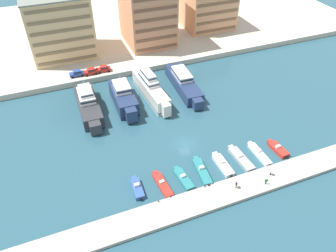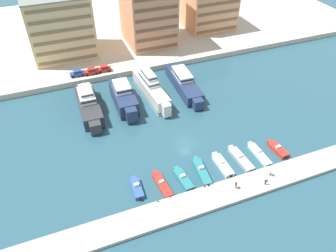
# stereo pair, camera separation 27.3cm
# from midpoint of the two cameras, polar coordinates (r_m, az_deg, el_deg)

# --- Properties ---
(ground_plane) EXTENTS (400.00, 400.00, 0.00)m
(ground_plane) POSITION_cam_midpoint_polar(r_m,az_deg,el_deg) (74.55, 2.89, -3.11)
(ground_plane) COLOR #285160
(quay_promenade) EXTENTS (180.00, 70.00, 1.67)m
(quay_promenade) POSITION_cam_midpoint_polar(r_m,az_deg,el_deg) (130.01, -9.86, 16.58)
(quay_promenade) COLOR beige
(quay_promenade) RESTS_ON ground
(pier_dock) EXTENTS (120.00, 5.54, 0.74)m
(pier_dock) POSITION_cam_midpoint_polar(r_m,az_deg,el_deg) (64.75, 8.75, -11.81)
(pier_dock) COLOR #A8A399
(pier_dock) RESTS_ON ground
(yacht_charcoal_far_left) EXTENTS (5.19, 19.60, 7.75)m
(yacht_charcoal_far_left) POSITION_cam_midpoint_polar(r_m,az_deg,el_deg) (85.08, -13.81, 3.69)
(yacht_charcoal_far_left) COLOR #333338
(yacht_charcoal_far_left) RESTS_ON ground
(yacht_navy_left) EXTENTS (5.30, 16.92, 7.40)m
(yacht_navy_left) POSITION_cam_midpoint_polar(r_m,az_deg,el_deg) (85.65, -7.84, 4.96)
(yacht_navy_left) COLOR navy
(yacht_navy_left) RESTS_ON ground
(yacht_ivory_mid_left) EXTENTS (4.90, 20.76, 8.67)m
(yacht_ivory_mid_left) POSITION_cam_midpoint_polar(r_m,az_deg,el_deg) (87.99, -3.12, 6.52)
(yacht_ivory_mid_left) COLOR silver
(yacht_ivory_mid_left) RESTS_ON ground
(yacht_navy_center_left) EXTENTS (5.64, 21.65, 6.42)m
(yacht_navy_center_left) POSITION_cam_midpoint_polar(r_m,az_deg,el_deg) (91.69, 2.66, 7.51)
(yacht_navy_center_left) COLOR navy
(yacht_navy_center_left) RESTS_ON ground
(motorboat_blue_far_left) EXTENTS (2.05, 5.98, 1.57)m
(motorboat_blue_far_left) POSITION_cam_midpoint_polar(r_m,az_deg,el_deg) (65.20, -5.52, -10.72)
(motorboat_blue_far_left) COLOR #33569E
(motorboat_blue_far_left) RESTS_ON ground
(motorboat_red_left) EXTENTS (2.25, 7.65, 1.13)m
(motorboat_red_left) POSITION_cam_midpoint_polar(r_m,az_deg,el_deg) (65.67, -1.09, -10.15)
(motorboat_red_left) COLOR red
(motorboat_red_left) RESTS_ON ground
(motorboat_teal_mid_left) EXTENTS (2.36, 6.94, 1.36)m
(motorboat_teal_mid_left) POSITION_cam_midpoint_polar(r_m,az_deg,el_deg) (66.59, 2.59, -9.17)
(motorboat_teal_mid_left) COLOR teal
(motorboat_teal_mid_left) RESTS_ON ground
(motorboat_teal_center_left) EXTENTS (2.60, 8.37, 1.65)m
(motorboat_teal_center_left) POSITION_cam_midpoint_polar(r_m,az_deg,el_deg) (68.06, 5.80, -7.88)
(motorboat_teal_center_left) COLOR teal
(motorboat_teal_center_left) RESTS_ON ground
(motorboat_white_center) EXTENTS (2.03, 7.39, 1.38)m
(motorboat_white_center) POSITION_cam_midpoint_polar(r_m,az_deg,el_deg) (70.09, 9.40, -6.66)
(motorboat_white_center) COLOR white
(motorboat_white_center) RESTS_ON ground
(motorboat_grey_center_right) EXTENTS (2.52, 8.51, 1.21)m
(motorboat_grey_center_right) POSITION_cam_midpoint_polar(r_m,az_deg,el_deg) (72.20, 12.46, -5.54)
(motorboat_grey_center_right) COLOR #9EA3A8
(motorboat_grey_center_right) RESTS_ON ground
(motorboat_white_mid_right) EXTENTS (1.67, 7.93, 1.41)m
(motorboat_white_mid_right) POSITION_cam_midpoint_polar(r_m,az_deg,el_deg) (74.14, 15.51, -4.70)
(motorboat_white_mid_right) COLOR white
(motorboat_white_mid_right) RESTS_ON ground
(motorboat_red_right) EXTENTS (2.35, 6.08, 1.35)m
(motorboat_red_right) POSITION_cam_midpoint_polar(r_m,az_deg,el_deg) (76.44, 18.50, -3.80)
(motorboat_red_right) COLOR red
(motorboat_red_right) RESTS_ON ground
(car_blue_far_left) EXTENTS (4.10, 1.92, 1.80)m
(car_blue_far_left) POSITION_cam_midpoint_polar(r_m,az_deg,el_deg) (98.13, -15.67, 8.86)
(car_blue_far_left) COLOR #28428E
(car_blue_far_left) RESTS_ON quay_promenade
(car_red_left) EXTENTS (4.14, 1.99, 1.80)m
(car_red_left) POSITION_cam_midpoint_polar(r_m,az_deg,el_deg) (98.12, -13.37, 9.28)
(car_red_left) COLOR red
(car_red_left) RESTS_ON quay_promenade
(car_red_mid_left) EXTENTS (4.19, 2.10, 1.80)m
(car_red_mid_left) POSITION_cam_midpoint_polar(r_m,az_deg,el_deg) (98.67, -11.23, 9.79)
(car_red_mid_left) COLOR red
(car_red_mid_left) RESTS_ON quay_promenade
(apartment_block_far_left) EXTENTS (19.09, 15.76, 20.78)m
(apartment_block_far_left) POSITION_cam_midpoint_polar(r_m,az_deg,el_deg) (108.38, -18.48, 16.33)
(apartment_block_far_left) COLOR #E0BC84
(apartment_block_far_left) RESTS_ON quay_promenade
(apartment_block_left) EXTENTS (15.03, 17.69, 27.13)m
(apartment_block_left) POSITION_cam_midpoint_polar(r_m,az_deg,el_deg) (110.86, -3.79, 20.45)
(apartment_block_left) COLOR tan
(apartment_block_left) RESTS_ON quay_promenade
(apartment_block_mid_left) EXTENTS (17.09, 15.23, 17.68)m
(apartment_block_mid_left) POSITION_cam_midpoint_polar(r_m,az_deg,el_deg) (125.11, 6.88, 20.24)
(apartment_block_mid_left) COLOR tan
(apartment_block_mid_left) RESTS_ON quay_promenade
(pedestrian_near_edge) EXTENTS (0.31, 0.65, 1.69)m
(pedestrian_near_edge) POSITION_cam_midpoint_polar(r_m,az_deg,el_deg) (69.25, 17.40, -7.54)
(pedestrian_near_edge) COLOR #282D3D
(pedestrian_near_edge) RESTS_ON pier_dock
(pedestrian_mid_deck) EXTENTS (0.57, 0.34, 1.55)m
(pedestrian_mid_deck) POSITION_cam_midpoint_polar(r_m,az_deg,el_deg) (67.34, 16.62, -9.14)
(pedestrian_mid_deck) COLOR #282D3D
(pedestrian_mid_deck) RESTS_ON pier_dock
(pedestrian_far_side) EXTENTS (0.39, 0.65, 1.76)m
(pedestrian_far_side) POSITION_cam_midpoint_polar(r_m,az_deg,el_deg) (65.23, 11.70, -9.86)
(pedestrian_far_side) COLOR #7A6B56
(pedestrian_far_side) RESTS_ON pier_dock
(bollard_west) EXTENTS (0.20, 0.20, 0.61)m
(bollard_west) POSITION_cam_midpoint_polar(r_m,az_deg,el_deg) (62.36, -1.82, -12.88)
(bollard_west) COLOR #2D2D33
(bollard_west) RESTS_ON pier_dock
(bollard_west_mid) EXTENTS (0.20, 0.20, 0.61)m
(bollard_west_mid) POSITION_cam_midpoint_polar(r_m,az_deg,el_deg) (64.93, 6.31, -10.33)
(bollard_west_mid) COLOR #2D2D33
(bollard_west_mid) RESTS_ON pier_dock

